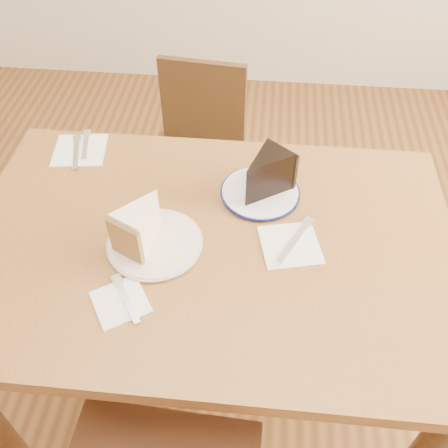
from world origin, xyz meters
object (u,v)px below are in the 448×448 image
plate_cream (155,243)px  chocolate_cake (263,178)px  table (210,266)px  chair_far (197,158)px  plate_navy (260,193)px  carrot_cake (144,224)px

plate_cream → chocolate_cake: size_ratio=1.62×
table → chair_far: chair_far is taller
plate_navy → carrot_cake: (-0.27, -0.19, 0.06)m
table → carrot_cake: 0.22m
chair_far → carrot_cake: 0.80m
carrot_cake → plate_navy: bearing=62.1°
plate_navy → carrot_cake: bearing=-144.2°
table → plate_cream: (-0.13, -0.03, 0.10)m
plate_navy → chair_far: bearing=116.0°
table → chair_far: (-0.14, 0.69, -0.22)m
chair_far → plate_navy: chair_far is taller
chocolate_cake → plate_cream: bearing=76.1°
chair_far → plate_cream: bearing=96.9°
plate_navy → carrot_cake: size_ratio=1.65×
table → chocolate_cake: 0.26m
carrot_cake → chocolate_cake: chocolate_cake is taller
table → chair_far: bearing=101.1°
chair_far → carrot_cake: carrot_cake is taller
table → carrot_cake: (-0.15, -0.02, 0.16)m
chair_far → plate_navy: 0.66m
table → plate_navy: size_ratio=5.96×
table → chocolate_cake: (0.12, 0.17, 0.16)m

